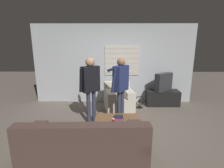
% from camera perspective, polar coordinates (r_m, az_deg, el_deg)
% --- Properties ---
extents(ground_plane, '(16.00, 16.00, 0.00)m').
position_cam_1_polar(ground_plane, '(4.19, 0.48, -14.90)').
color(ground_plane, '#665B51').
extents(wall_back, '(5.20, 0.08, 2.55)m').
position_cam_1_polar(wall_back, '(5.75, 0.59, 6.46)').
color(wall_back, '#ADB2B7').
rests_on(wall_back, ground_plane).
extents(couch_blue, '(1.97, 0.93, 0.89)m').
position_cam_1_polar(couch_blue, '(3.03, -8.75, -20.33)').
color(couch_blue, '#4C3833').
rests_on(couch_blue, ground_plane).
extents(armchair_beige, '(0.93, 0.97, 0.81)m').
position_cam_1_polar(armchair_beige, '(5.26, 2.15, -4.89)').
color(armchair_beige, beige).
rests_on(armchair_beige, ground_plane).
extents(coffee_table, '(0.94, 0.62, 0.43)m').
position_cam_1_polar(coffee_table, '(3.73, 1.83, -12.00)').
color(coffee_table, brown).
rests_on(coffee_table, ground_plane).
extents(tv_stand, '(1.03, 0.45, 0.48)m').
position_cam_1_polar(tv_stand, '(5.87, 16.12, -4.34)').
color(tv_stand, black).
rests_on(tv_stand, ground_plane).
extents(tv, '(0.63, 0.53, 0.57)m').
position_cam_1_polar(tv, '(5.73, 16.45, 0.64)').
color(tv, '#2D2D33').
rests_on(tv, tv_stand).
extents(person_left_standing, '(0.52, 0.83, 1.64)m').
position_cam_1_polar(person_left_standing, '(4.26, -7.05, 0.52)').
color(person_left_standing, '#33384C').
rests_on(person_left_standing, ground_plane).
extents(person_right_standing, '(0.57, 0.80, 1.64)m').
position_cam_1_polar(person_right_standing, '(4.28, 2.78, 0.63)').
color(person_right_standing, '#33384C').
rests_on(person_right_standing, ground_plane).
extents(book_stack, '(0.20, 0.17, 0.06)m').
position_cam_1_polar(book_stack, '(3.71, 2.11, -10.91)').
color(book_stack, '#75387F').
rests_on(book_stack, coffee_table).
extents(soda_can, '(0.07, 0.07, 0.13)m').
position_cam_1_polar(soda_can, '(3.47, 0.46, -12.20)').
color(soda_can, red).
rests_on(soda_can, coffee_table).
extents(spare_remote, '(0.11, 0.13, 0.02)m').
position_cam_1_polar(spare_remote, '(3.81, 2.47, -10.58)').
color(spare_remote, black).
rests_on(spare_remote, coffee_table).
extents(floor_fan, '(0.30, 0.20, 0.38)m').
position_cam_1_polar(floor_fan, '(5.50, 8.99, -5.91)').
color(floor_fan, black).
rests_on(floor_fan, ground_plane).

